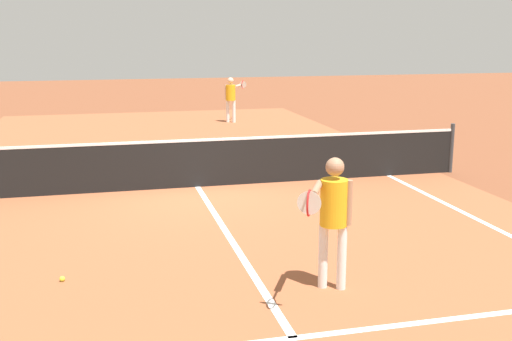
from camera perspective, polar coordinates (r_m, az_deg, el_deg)
The scene contains 8 objects.
ground_plane at distance 12.29m, azimuth -5.41°, elevation -1.51°, with size 60.00×60.00×0.00m, color brown.
court_surface_inbounds at distance 12.29m, azimuth -5.41°, elevation -1.51°, with size 10.62×24.40×0.00m, color #9E5433.
line_service_near at distance 6.40m, azimuth 3.46°, elevation -15.15°, with size 8.22×0.10×0.01m, color white.
line_center_service at distance 9.26m, azimuth -2.44°, elevation -6.18°, with size 0.10×6.40×0.01m, color white.
net at distance 12.18m, azimuth -5.45°, elevation 0.74°, with size 11.22×0.09×1.07m.
player_near at distance 7.22m, azimuth 7.12°, elevation -3.58°, with size 0.85×1.00×1.59m.
player_far at distance 21.08m, azimuth -2.31°, elevation 6.98°, with size 0.87×0.95×1.51m.
tennis_ball_mid_court at distance 8.05m, azimuth -17.43°, elevation -9.51°, with size 0.07×0.07×0.07m, color #CCE033.
Camera 1 is at (-1.71, -11.80, 2.98)m, focal length 43.41 mm.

